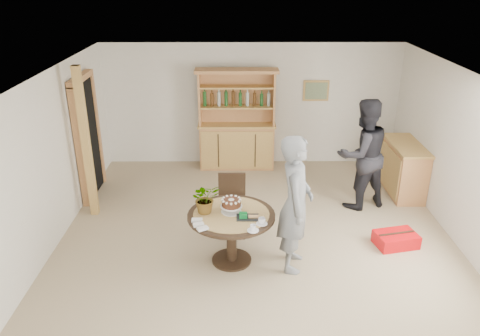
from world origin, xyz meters
The scene contains 17 objects.
ground centered at (0.00, 0.00, 0.00)m, with size 7.00×7.00×0.00m, color tan.
room_shell centered at (0.00, 0.01, 1.74)m, with size 6.04×7.04×2.52m.
doorway centered at (-2.93, 2.00, 1.11)m, with size 0.13×1.10×2.18m.
pine_post centered at (-2.70, 1.20, 1.25)m, with size 0.12×0.12×2.50m, color tan.
hutch centered at (-0.30, 3.24, 0.69)m, with size 1.62×0.54×2.04m.
sideboard centered at (2.74, 2.00, 0.47)m, with size 0.54×1.26×0.94m.
dining_table centered at (-0.37, -0.21, 0.60)m, with size 1.20×1.20×0.76m.
dining_chair centered at (-0.37, 0.62, 0.54)m, with size 0.42×0.42×0.95m.
birthday_cake centered at (-0.37, -0.16, 0.88)m, with size 0.30×0.30×0.20m.
flower_vase centered at (-0.72, -0.16, 0.97)m, with size 0.38×0.33×0.42m, color #3F7233.
gift_tray centered at (-0.16, -0.33, 0.79)m, with size 0.30×0.20×0.08m.
coffee_cup_a centered at (0.03, -0.49, 0.80)m, with size 0.15×0.15×0.09m.
coffee_cup_b centered at (-0.09, -0.66, 0.79)m, with size 0.15×0.15×0.08m.
napkins centered at (-0.78, -0.52, 0.77)m, with size 0.24×0.33×0.03m.
teen_boy centered at (0.48, -0.31, 0.96)m, with size 0.70×0.46×1.91m, color slate.
adult_person centered at (1.81, 1.47, 0.96)m, with size 0.93×0.72×1.91m, color black.
red_suitcase centered at (2.08, 0.18, 0.10)m, with size 0.67×0.52×0.21m.
Camera 1 is at (-0.29, -5.80, 3.83)m, focal length 35.00 mm.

